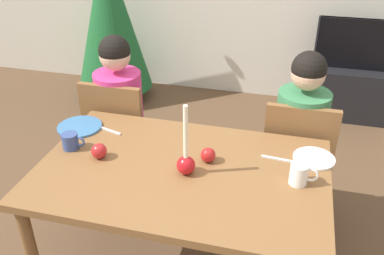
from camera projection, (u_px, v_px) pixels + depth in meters
dining_table at (182, 183)px, 2.06m from camera, size 1.40×0.90×0.75m
chair_left at (120, 134)px, 2.78m from camera, size 0.40×0.40×0.90m
chair_right at (296, 158)px, 2.53m from camera, size 0.40×0.40×0.90m
person_left_child at (121, 124)px, 2.78m from camera, size 0.30×0.30×1.17m
person_right_child at (298, 147)px, 2.53m from camera, size 0.30×0.30×1.17m
tv_stand at (351, 92)px, 3.99m from camera, size 0.64×0.40×0.48m
tv at (361, 44)px, 3.75m from camera, size 0.79×0.05×0.46m
christmas_tree at (110, 18)px, 4.03m from camera, size 0.75×0.75×1.62m
candle_centerpiece at (186, 160)px, 1.96m from camera, size 0.09×0.09×0.36m
plate_left at (80, 127)px, 2.37m from camera, size 0.25×0.25×0.01m
plate_right at (314, 158)px, 2.09m from camera, size 0.21×0.21×0.01m
mug_left at (71, 141)px, 2.16m from camera, size 0.13×0.08×0.09m
mug_right at (300, 174)px, 1.90m from camera, size 0.13×0.08×0.10m
fork_left at (108, 130)px, 2.34m from camera, size 0.18×0.07×0.01m
fork_right at (279, 159)px, 2.09m from camera, size 0.18×0.03×0.01m
apple_near_candle at (208, 155)px, 2.06m from camera, size 0.08×0.08×0.08m
apple_by_left_plate at (99, 151)px, 2.09m from camera, size 0.08×0.08×0.08m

